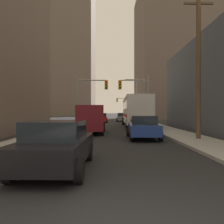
{
  "coord_description": "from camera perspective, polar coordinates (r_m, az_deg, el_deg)",
  "views": [
    {
      "loc": [
        -0.26,
        -2.57,
        1.81
      ],
      "look_at": [
        0.0,
        35.35,
        1.68
      ],
      "focal_mm": 36.25,
      "sensor_mm": 36.0,
      "label": 1
    }
  ],
  "objects": [
    {
      "name": "city_bus",
      "position": [
        26.26,
        5.95,
        0.44
      ],
      "size": [
        2.77,
        11.55,
        3.4
      ],
      "color": "silver",
      "rests_on": "ground"
    },
    {
      "name": "traffic_signal_near_right",
      "position": [
        26.39,
        5.94,
        5.02
      ],
      "size": [
        3.58,
        0.44,
        6.0
      ],
      "color": "gray",
      "rests_on": "ground"
    },
    {
      "name": "sidewalk_left",
      "position": [
        52.81,
        -5.41,
        -1.69
      ],
      "size": [
        2.65,
        160.0,
        0.15
      ],
      "primitive_type": "cube",
      "color": "#9E9E99",
      "rests_on": "ground"
    },
    {
      "name": "sedan_black",
      "position": [
        7.24,
        -13.74,
        -8.09
      ],
      "size": [
        1.95,
        4.25,
        1.52
      ],
      "color": "black",
      "rests_on": "ground"
    },
    {
      "name": "building_left_far_tower",
      "position": [
        98.19,
        -9.75,
        15.52
      ],
      "size": [
        16.78,
        24.3,
        55.56
      ],
      "primitive_type": "cube",
      "color": "#66564C",
      "rests_on": "ground"
    },
    {
      "name": "building_right_mid_block",
      "position": [
        58.03,
        16.18,
        13.84
      ],
      "size": [
        18.72,
        19.71,
        31.02
      ],
      "primitive_type": "cube",
      "color": "#66564C",
      "rests_on": "ground"
    },
    {
      "name": "utility_pole_right",
      "position": [
        15.21,
        20.98,
        13.0
      ],
      "size": [
        2.2,
        0.28,
        9.83
      ],
      "color": "brown",
      "rests_on": "ground"
    },
    {
      "name": "sedan_blue",
      "position": [
        15.0,
        7.83,
        -3.79
      ],
      "size": [
        1.97,
        4.27,
        1.52
      ],
      "color": "navy",
      "rests_on": "ground"
    },
    {
      "name": "traffic_signal_far_right",
      "position": [
        62.49,
        2.58,
        2.2
      ],
      "size": [
        2.86,
        0.44,
        6.0
      ],
      "color": "gray",
      "rests_on": "ground"
    },
    {
      "name": "sedan_grey",
      "position": [
        40.0,
        2.54,
        -1.3
      ],
      "size": [
        1.95,
        4.22,
        1.52
      ],
      "color": "slate",
      "rests_on": "ground"
    },
    {
      "name": "sedan_red",
      "position": [
        36.35,
        -2.67,
        -1.45
      ],
      "size": [
        1.95,
        4.22,
        1.52
      ],
      "color": "maroon",
      "rests_on": "ground"
    },
    {
      "name": "street_lamp_right",
      "position": [
        39.28,
        5.69,
        4.16
      ],
      "size": [
        2.32,
        0.32,
        7.5
      ],
      "color": "gray",
      "rests_on": "ground"
    },
    {
      "name": "cargo_van_maroon",
      "position": [
        18.57,
        -5.25,
        -1.43
      ],
      "size": [
        2.17,
        5.28,
        2.26
      ],
      "color": "maroon",
      "rests_on": "ground"
    },
    {
      "name": "traffic_signal_near_left",
      "position": [
        26.33,
        -5.48,
        5.04
      ],
      "size": [
        3.69,
        0.44,
        6.0
      ],
      "color": "gray",
      "rests_on": "ground"
    },
    {
      "name": "sidewalk_right",
      "position": [
        52.85,
        5.19,
        -1.69
      ],
      "size": [
        2.65,
        160.0,
        0.15
      ],
      "primitive_type": "cube",
      "color": "#9E9E99",
      "rests_on": "ground"
    }
  ]
}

